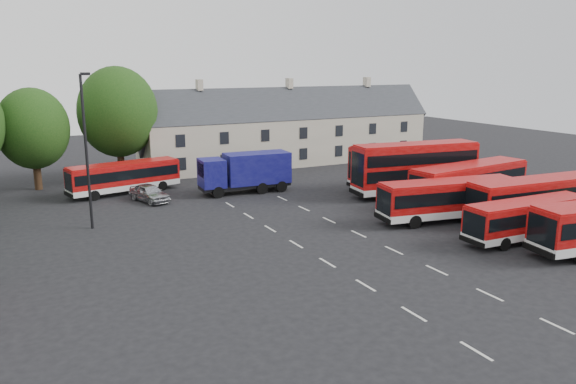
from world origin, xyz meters
The scene contains 13 objects.
ground centered at (0.00, 0.00, 0.00)m, with size 140.00×140.00×0.00m, color black.
lane_markings centered at (2.50, 2.00, 0.01)m, with size 5.15×33.80×0.01m.
terrace_houses centered at (14.00, 30.00, 3.86)m, with size 35.70×7.13×10.06m.
bus_row_b centered at (14.40, -4.36, 1.66)m, with size 9.83×2.53×2.76m.
bus_row_c centered at (18.98, -1.15, 1.95)m, with size 11.66×3.54×3.25m.
bus_row_d centered at (13.06, 1.80, 1.88)m, with size 11.30×4.30×3.12m.
bus_row_e centered at (18.45, 5.18, 2.05)m, with size 12.30×4.15×3.41m.
bus_dd_south centered at (16.29, 9.67, 2.72)m, with size 11.89×4.09×4.78m.
bus_dd_north centered at (17.18, 13.05, 2.38)m, with size 10.25×2.72×4.17m.
bus_north centered at (-7.00, 22.50, 1.72)m, with size 10.37×4.21×2.86m.
box_truck centered at (3.14, 17.74, 2.06)m, with size 8.53×3.19×3.66m.
silver_car centered at (-5.76, 18.30, 0.77)m, with size 1.81×4.50×1.53m, color #A5A7AC.
lamppost centered at (-11.45, 12.04, 5.94)m, with size 0.77×0.37×11.14m.
Camera 1 is at (-16.77, -29.36, 11.73)m, focal length 35.00 mm.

